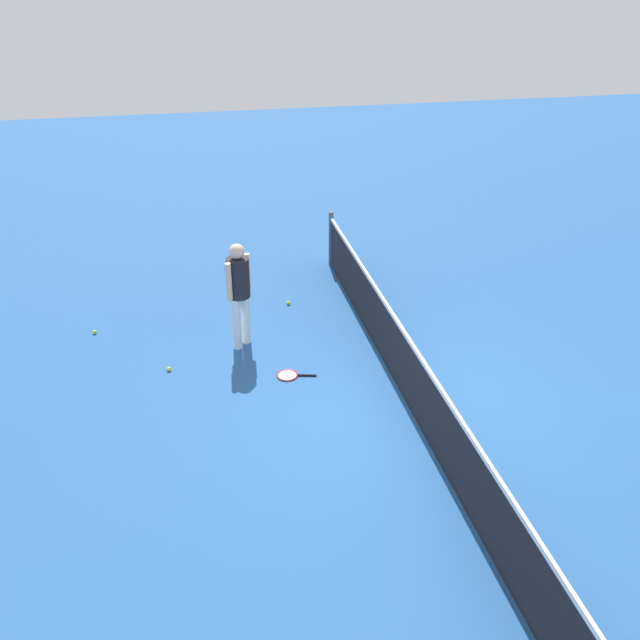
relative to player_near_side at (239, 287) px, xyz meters
The scene contains 7 objects.
ground_plane 3.15m from the player_near_side, 43.37° to the left, with size 40.00×40.00×0.00m, color #265693.
court_net 3.03m from the player_near_side, 43.37° to the left, with size 10.09×0.09×1.07m.
player_near_side is the anchor object (origin of this frame).
tennis_racket_near_player 1.55m from the player_near_side, 28.86° to the left, with size 0.38×0.61×0.03m.
tennis_ball_near_player 1.60m from the player_near_side, 64.22° to the right, with size 0.07×0.07×0.07m, color #C6E033.
tennis_ball_midcourt 2.64m from the player_near_side, 110.06° to the right, with size 0.07×0.07×0.07m, color #C6E033.
tennis_ball_baseline 1.84m from the player_near_side, 142.85° to the left, with size 0.07×0.07×0.07m, color #C6E033.
Camera 1 is at (7.43, -2.78, 5.54)m, focal length 39.41 mm.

